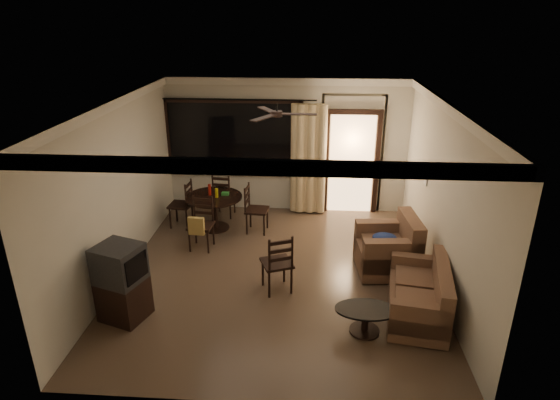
# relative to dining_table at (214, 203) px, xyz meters

# --- Properties ---
(ground) EXTENTS (5.50, 5.50, 0.00)m
(ground) POSITION_rel_dining_table_xyz_m (1.35, -1.66, -0.54)
(ground) COLOR #7F6651
(ground) RESTS_ON ground
(room_shell) EXTENTS (5.50, 6.70, 5.50)m
(room_shell) POSITION_rel_dining_table_xyz_m (1.94, 0.11, 1.29)
(room_shell) COLOR beige
(room_shell) RESTS_ON ground
(dining_table) EXTENTS (1.10, 1.10, 0.91)m
(dining_table) POSITION_rel_dining_table_xyz_m (0.00, 0.00, 0.00)
(dining_table) COLOR black
(dining_table) RESTS_ON ground
(dining_chair_west) EXTENTS (0.46, 0.46, 0.95)m
(dining_chair_west) POSITION_rel_dining_table_xyz_m (-0.69, 0.08, -0.26)
(dining_chair_west) COLOR black
(dining_chair_west) RESTS_ON ground
(dining_chair_east) EXTENTS (0.46, 0.46, 0.95)m
(dining_chair_east) POSITION_rel_dining_table_xyz_m (0.83, -0.08, -0.26)
(dining_chair_east) COLOR black
(dining_chair_east) RESTS_ON ground
(dining_chair_south) EXTENTS (0.46, 0.51, 0.95)m
(dining_chair_south) POSITION_rel_dining_table_xyz_m (-0.08, -0.85, -0.24)
(dining_chair_south) COLOR black
(dining_chair_south) RESTS_ON ground
(dining_chair_north) EXTENTS (0.46, 0.46, 0.95)m
(dining_chair_north) POSITION_rel_dining_table_xyz_m (0.07, 0.63, -0.26)
(dining_chair_north) COLOR black
(dining_chair_north) RESTS_ON ground
(tv_cabinet) EXTENTS (0.72, 0.69, 1.12)m
(tv_cabinet) POSITION_rel_dining_table_xyz_m (-0.70, -2.95, 0.02)
(tv_cabinet) COLOR black
(tv_cabinet) RESTS_ON ground
(sofa) EXTENTS (0.99, 1.55, 0.77)m
(sofa) POSITION_rel_dining_table_xyz_m (3.46, -2.65, -0.23)
(sofa) COLOR #40291E
(sofa) RESTS_ON ground
(armchair) EXTENTS (1.01, 1.01, 0.94)m
(armchair) POSITION_rel_dining_table_xyz_m (3.20, -1.41, -0.16)
(armchair) COLOR #40291E
(armchair) RESTS_ON ground
(coffee_table) EXTENTS (0.83, 0.50, 0.36)m
(coffee_table) POSITION_rel_dining_table_xyz_m (2.64, -3.06, -0.30)
(coffee_table) COLOR black
(coffee_table) RESTS_ON ground
(side_chair) EXTENTS (0.56, 0.56, 0.98)m
(side_chair) POSITION_rel_dining_table_xyz_m (1.39, -2.13, -0.25)
(side_chair) COLOR black
(side_chair) RESTS_ON ground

